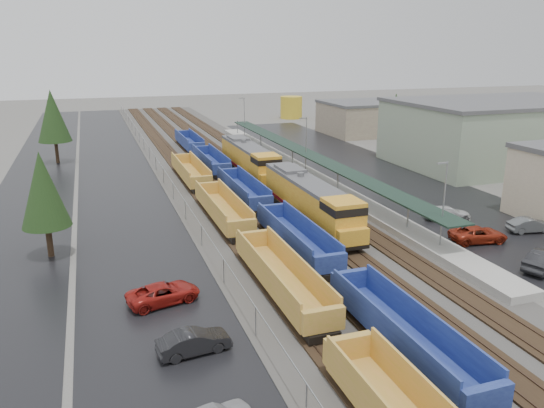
{
  "coord_description": "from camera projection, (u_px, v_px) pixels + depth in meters",
  "views": [
    {
      "loc": [
        -17.91,
        -15.46,
        17.0
      ],
      "look_at": [
        -1.49,
        32.23,
        2.0
      ],
      "focal_mm": 35.0,
      "sensor_mm": 36.0,
      "label": 1
    }
  ],
  "objects": [
    {
      "name": "storage_tank",
      "position": [
        291.0,
        107.0,
        130.24
      ],
      "size": [
        5.33,
        5.33,
        5.33
      ],
      "primitive_type": "cylinder",
      "color": "gold",
      "rests_on": "ground"
    },
    {
      "name": "parked_car_east_b",
      "position": [
        478.0,
        235.0,
        47.84
      ],
      "size": [
        3.18,
        5.47,
        1.43
      ],
      "primitive_type": "imported",
      "rotation": [
        0.0,
        0.0,
        1.41
      ],
      "color": "maroon",
      "rests_on": "ground"
    },
    {
      "name": "well_string_yellow",
      "position": [
        282.0,
        278.0,
        37.68
      ],
      "size": [
        2.75,
        84.99,
        2.43
      ],
      "color": "#B59632",
      "rests_on": "ground"
    },
    {
      "name": "distant_hills",
      "position": [
        239.0,
        88.0,
        229.36
      ],
      "size": [
        301.0,
        140.0,
        25.2
      ],
      "color": "#4B5643",
      "rests_on": "ground"
    },
    {
      "name": "locomotive_trail",
      "position": [
        250.0,
        160.0,
        71.2
      ],
      "size": [
        3.04,
        20.06,
        4.54
      ],
      "color": "black",
      "rests_on": "ground"
    },
    {
      "name": "parked_car_east_c",
      "position": [
        448.0,
        213.0,
        54.07
      ],
      "size": [
        3.1,
        5.0,
        1.35
      ],
      "primitive_type": "imported",
      "rotation": [
        0.0,
        0.0,
        1.29
      ],
      "color": "silver",
      "rests_on": "ground"
    },
    {
      "name": "industrial_buildings",
      "position": [
        498.0,
        139.0,
        76.56
      ],
      "size": [
        32.52,
        75.3,
        9.5
      ],
      "color": "#C0AE93",
      "rests_on": "ground"
    },
    {
      "name": "parked_car_east_e",
      "position": [
        530.0,
        225.0,
        50.4
      ],
      "size": [
        2.13,
        4.39,
        1.39
      ],
      "primitive_type": "imported",
      "rotation": [
        0.0,
        0.0,
        1.41
      ],
      "color": "#525556",
      "rests_on": "ground"
    },
    {
      "name": "station_platform",
      "position": [
        306.0,
        170.0,
        72.52
      ],
      "size": [
        3.0,
        80.0,
        8.0
      ],
      "color": "#9E9B93",
      "rests_on": "ground"
    },
    {
      "name": "tree_west_far",
      "position": [
        53.0,
        116.0,
        78.68
      ],
      "size": [
        4.84,
        4.84,
        11.0
      ],
      "color": "#332316",
      "rests_on": "ground"
    },
    {
      "name": "parked_car_west_c",
      "position": [
        164.0,
        293.0,
        36.46
      ],
      "size": [
        3.39,
        5.42,
        1.4
      ],
      "primitive_type": "imported",
      "rotation": [
        0.0,
        0.0,
        1.8
      ],
      "color": "maroon",
      "rests_on": "ground"
    },
    {
      "name": "west_parking_lot",
      "position": [
        116.0,
        173.0,
        74.14
      ],
      "size": [
        10.0,
        160.0,
        0.02
      ],
      "primitive_type": "cube",
      "color": "black",
      "rests_on": "ground"
    },
    {
      "name": "east_commuter_lot",
      "position": [
        367.0,
        171.0,
        75.69
      ],
      "size": [
        16.0,
        100.0,
        0.02
      ],
      "primitive_type": "cube",
      "color": "black",
      "rests_on": "ground"
    },
    {
      "name": "tree_east",
      "position": [
        395.0,
        116.0,
        83.9
      ],
      "size": [
        4.4,
        4.4,
        10.0
      ],
      "color": "#332316",
      "rests_on": "ground"
    },
    {
      "name": "well_string_blue",
      "position": [
        266.0,
        211.0,
        53.15
      ],
      "size": [
        2.69,
        98.17,
        2.39
      ],
      "color": "navy",
      "rests_on": "ground"
    },
    {
      "name": "locomotive_lead",
      "position": [
        311.0,
        201.0,
        52.16
      ],
      "size": [
        3.04,
        20.06,
        4.54
      ],
      "color": "black",
      "rests_on": "ground"
    },
    {
      "name": "ballast_strip",
      "position": [
        221.0,
        165.0,
        78.81
      ],
      "size": [
        20.0,
        160.0,
        0.08
      ],
      "primitive_type": "cube",
      "color": "#302D2B",
      "rests_on": "ground"
    },
    {
      "name": "tree_west_near",
      "position": [
        43.0,
        190.0,
        43.11
      ],
      "size": [
        3.96,
        3.96,
        9.0
      ],
      "color": "#332316",
      "rests_on": "ground"
    },
    {
      "name": "west_road",
      "position": [
        39.0,
        179.0,
        71.02
      ],
      "size": [
        9.0,
        160.0,
        0.02
      ],
      "primitive_type": "cube",
      "color": "black",
      "rests_on": "ground"
    },
    {
      "name": "chainlink_fence",
      "position": [
        157.0,
        161.0,
        73.99
      ],
      "size": [
        0.08,
        160.04,
        2.02
      ],
      "color": "gray",
      "rests_on": "ground"
    },
    {
      "name": "parked_car_west_b",
      "position": [
        194.0,
        342.0,
        30.46
      ],
      "size": [
        1.98,
        4.4,
        1.4
      ],
      "primitive_type": "imported",
      "rotation": [
        0.0,
        0.0,
        1.69
      ],
      "color": "black",
      "rests_on": "ground"
    },
    {
      "name": "trackbed",
      "position": [
        221.0,
        165.0,
        78.78
      ],
      "size": [
        14.6,
        160.0,
        0.22
      ],
      "color": "black",
      "rests_on": "ground"
    }
  ]
}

